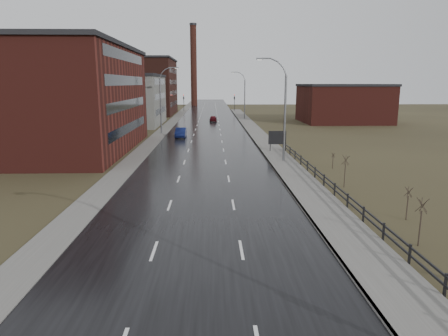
{
  "coord_description": "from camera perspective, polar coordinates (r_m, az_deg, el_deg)",
  "views": [
    {
      "loc": [
        0.78,
        -7.67,
        8.68
      ],
      "look_at": [
        1.6,
        18.96,
        3.0
      ],
      "focal_mm": 32.0,
      "sensor_mm": 36.0,
      "label": 1
    }
  ],
  "objects": [
    {
      "name": "road",
      "position": [
        68.23,
        -2.41,
        4.74
      ],
      "size": [
        14.0,
        300.0,
        0.06
      ],
      "primitive_type": "cube",
      "color": "black",
      "rests_on": "ground"
    },
    {
      "name": "sidewalk_right",
      "position": [
        44.22,
        8.46,
        0.7
      ],
      "size": [
        3.2,
        180.0,
        0.18
      ],
      "primitive_type": "cube",
      "color": "#595651",
      "rests_on": "ground"
    },
    {
      "name": "curb_right",
      "position": [
        43.98,
        6.51,
        0.69
      ],
      "size": [
        0.16,
        180.0,
        0.18
      ],
      "primitive_type": "cube",
      "color": "slate",
      "rests_on": "ground"
    },
    {
      "name": "sidewalk_left",
      "position": [
        68.81,
        -9.28,
        4.68
      ],
      "size": [
        2.4,
        260.0,
        0.12
      ],
      "primitive_type": "cube",
      "color": "#595651",
      "rests_on": "ground"
    },
    {
      "name": "warehouse_near",
      "position": [
        57.02,
        -24.53,
        9.04
      ],
      "size": [
        22.44,
        28.56,
        13.5
      ],
      "color": "#471914",
      "rests_on": "ground"
    },
    {
      "name": "warehouse_mid",
      "position": [
        87.77,
        -14.31,
        9.43
      ],
      "size": [
        16.32,
        20.4,
        10.5
      ],
      "color": "slate",
      "rests_on": "ground"
    },
    {
      "name": "warehouse_far",
      "position": [
        118.09,
        -13.64,
        11.25
      ],
      "size": [
        26.52,
        24.48,
        15.5
      ],
      "color": "#331611",
      "rests_on": "ground"
    },
    {
      "name": "building_right",
      "position": [
        94.51,
        16.65,
        8.86
      ],
      "size": [
        18.36,
        16.32,
        8.5
      ],
      "color": "#471914",
      "rests_on": "ground"
    },
    {
      "name": "smokestack",
      "position": [
        157.96,
        -4.36,
        14.47
      ],
      "size": [
        2.7,
        2.7,
        30.7
      ],
      "color": "#331611",
      "rests_on": "ground"
    },
    {
      "name": "streetlight_right_mid",
      "position": [
        44.44,
        8.34,
        8.24
      ],
      "size": [
        3.36,
        0.28,
        11.35
      ],
      "color": "slate",
      "rests_on": "ground"
    },
    {
      "name": "streetlight_left",
      "position": [
        70.24,
        -8.82,
        9.57
      ],
      "size": [
        3.36,
        0.28,
        11.35
      ],
      "color": "slate",
      "rests_on": "ground"
    },
    {
      "name": "streetlight_right_far",
      "position": [
        98.02,
        2.8,
        10.36
      ],
      "size": [
        3.36,
        0.28,
        11.35
      ],
      "color": "slate",
      "rests_on": "ground"
    },
    {
      "name": "guardrail",
      "position": [
        28.8,
        17.69,
        -4.62
      ],
      "size": [
        0.1,
        53.05,
        1.1
      ],
      "color": "black",
      "rests_on": "ground"
    },
    {
      "name": "shrub_c",
      "position": [
        24.06,
        26.29,
        -6.79
      ],
      "size": [
        0.63,
        0.67,
        2.7
      ],
      "color": "#382D23",
      "rests_on": "ground"
    },
    {
      "name": "shrub_d",
      "position": [
        28.3,
        24.76,
        -4.51
      ],
      "size": [
        0.52,
        0.55,
        2.19
      ],
      "color": "#382D23",
      "rests_on": "ground"
    },
    {
      "name": "shrub_e",
      "position": [
        35.13,
        16.91,
        -0.33
      ],
      "size": [
        0.65,
        0.69,
        2.77
      ],
      "color": "#382D23",
      "rests_on": "ground"
    },
    {
      "name": "shrub_f",
      "position": [
        42.74,
        15.3,
        1.08
      ],
      "size": [
        0.4,
        0.42,
        1.65
      ],
      "color": "#382D23",
      "rests_on": "ground"
    },
    {
      "name": "billboard",
      "position": [
        51.3,
        7.61,
        4.25
      ],
      "size": [
        2.26,
        0.17,
        2.76
      ],
      "color": "black",
      "rests_on": "ground"
    },
    {
      "name": "traffic_light_left",
      "position": [
        128.04,
        -5.78,
        10.14
      ],
      "size": [
        0.58,
        2.73,
        5.3
      ],
      "color": "black",
      "rests_on": "ground"
    },
    {
      "name": "traffic_light_right",
      "position": [
        127.94,
        1.5,
        10.2
      ],
      "size": [
        0.58,
        2.73,
        5.3
      ],
      "color": "black",
      "rests_on": "ground"
    },
    {
      "name": "car_near",
      "position": [
        65.33,
        -6.18,
        5.01
      ],
      "size": [
        1.66,
        4.72,
        1.55
      ],
      "primitive_type": "imported",
      "rotation": [
        0.0,
        0.0,
        -0.0
      ],
      "color": "#0D1645",
      "rests_on": "ground"
    },
    {
      "name": "car_far",
      "position": [
        91.93,
        -1.55,
        7.04
      ],
      "size": [
        1.73,
        4.11,
        1.39
      ],
      "primitive_type": "imported",
      "rotation": [
        0.0,
        0.0,
        3.12
      ],
      "color": "#470B12",
      "rests_on": "ground"
    }
  ]
}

